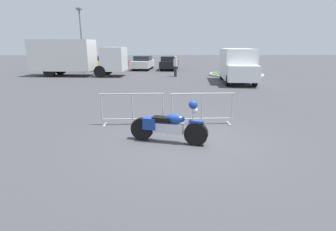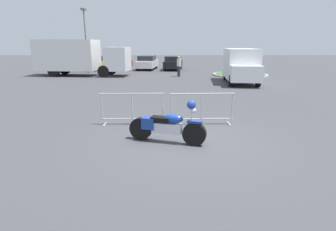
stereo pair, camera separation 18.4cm
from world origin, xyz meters
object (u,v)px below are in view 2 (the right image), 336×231
at_px(parked_car_yellow, 96,63).
at_px(parked_car_black, 174,63).
at_px(box_truck, 79,56).
at_px(parked_car_white, 148,63).
at_px(parked_car_red, 122,63).
at_px(parked_car_green, 69,63).
at_px(street_lamp, 87,32).
at_px(crowd_barrier_near, 133,108).
at_px(pedestrian, 180,65).
at_px(motorcycle, 168,126).
at_px(delivery_van, 242,65).
at_px(crowd_barrier_far, 203,109).

xyz_separation_m(parked_car_yellow, parked_car_black, (8.32, 0.00, 0.01)).
relative_size(box_truck, parked_car_yellow, 1.85).
bearing_deg(parked_car_white, parked_car_red, 102.86).
relative_size(parked_car_green, parked_car_yellow, 0.97).
bearing_deg(parked_car_yellow, street_lamp, -169.02).
distance_m(crowd_barrier_near, pedestrian, 13.69).
bearing_deg(parked_car_white, parked_car_yellow, 99.65).
distance_m(motorcycle, parked_car_red, 21.82).
relative_size(crowd_barrier_near, street_lamp, 0.37).
height_order(parked_car_black, pedestrian, pedestrian).
bearing_deg(crowd_barrier_near, delivery_van, 58.15).
xyz_separation_m(parked_car_yellow, pedestrian, (8.66, -6.08, 0.22)).
xyz_separation_m(motorcycle, parked_car_white, (-2.18, 21.56, 0.27)).
relative_size(crowd_barrier_near, parked_car_yellow, 0.50).
xyz_separation_m(crowd_barrier_near, box_truck, (-6.40, 14.13, 1.08)).
relative_size(crowd_barrier_near, parked_car_white, 0.48).
relative_size(parked_car_black, pedestrian, 2.56).
bearing_deg(street_lamp, box_truck, -91.66).
bearing_deg(parked_car_green, pedestrian, -111.39).
bearing_deg(parked_car_white, crowd_barrier_far, -164.04).
bearing_deg(parked_car_red, motorcycle, -160.40).
height_order(box_truck, pedestrian, box_truck).
distance_m(motorcycle, parked_car_yellow, 22.62).
distance_m(delivery_van, parked_car_yellow, 16.01).
bearing_deg(parked_car_green, delivery_van, -115.05).
relative_size(crowd_barrier_near, pedestrian, 1.25).
height_order(pedestrian, street_lamp, street_lamp).
xyz_separation_m(parked_car_green, pedestrian, (11.43, -6.04, 0.24)).
relative_size(parked_car_green, pedestrian, 2.43).
bearing_deg(parked_car_black, box_truck, 130.46).
distance_m(crowd_barrier_far, parked_car_yellow, 21.53).
bearing_deg(crowd_barrier_far, delivery_van, 68.59).
bearing_deg(parked_car_yellow, delivery_van, -120.38).
relative_size(delivery_van, parked_car_red, 1.25).
relative_size(box_truck, street_lamp, 1.39).
bearing_deg(motorcycle, parked_car_black, 105.57).
bearing_deg(street_lamp, parked_car_red, 51.26).
distance_m(parked_car_black, street_lamp, 9.17).
relative_size(delivery_van, parked_car_green, 1.26).
bearing_deg(street_lamp, crowd_barrier_near, -68.96).
height_order(box_truck, parked_car_green, box_truck).
bearing_deg(motorcycle, parked_car_red, 120.28).
bearing_deg(parked_car_green, parked_car_black, -83.29).
xyz_separation_m(motorcycle, parked_car_green, (-10.50, 21.21, 0.22)).
relative_size(crowd_barrier_far, street_lamp, 0.37).
bearing_deg(parked_car_red, pedestrian, -129.46).
distance_m(box_truck, parked_car_white, 7.94).
bearing_deg(box_truck, pedestrian, 1.15).
height_order(parked_car_white, street_lamp, street_lamp).
bearing_deg(parked_car_white, pedestrian, -147.55).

